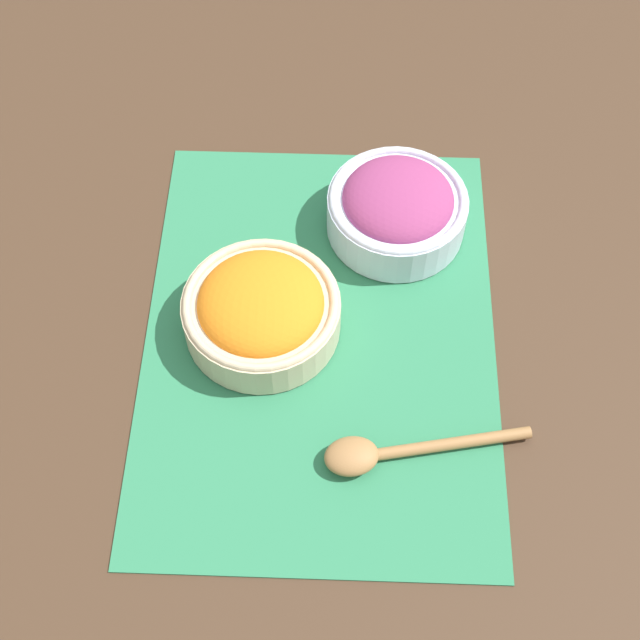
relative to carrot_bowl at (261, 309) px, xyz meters
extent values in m
plane|color=#422D1E|center=(0.01, 0.06, -0.04)|extent=(3.00, 3.00, 0.00)
cube|color=#2D7A51|center=(0.01, 0.06, -0.03)|extent=(0.51, 0.37, 0.00)
cylinder|color=beige|center=(0.00, 0.00, -0.01)|extent=(0.16, 0.16, 0.04)
torus|color=beige|center=(0.00, 0.00, 0.01)|extent=(0.16, 0.16, 0.01)
ellipsoid|color=orange|center=(0.00, 0.00, 0.01)|extent=(0.13, 0.13, 0.05)
cylinder|color=silver|center=(-0.14, 0.14, -0.01)|extent=(0.15, 0.15, 0.05)
torus|color=silver|center=(-0.14, 0.14, 0.02)|extent=(0.15, 0.15, 0.01)
ellipsoid|color=#93386B|center=(-0.14, 0.14, 0.02)|extent=(0.12, 0.12, 0.04)
cylinder|color=#9E7042|center=(0.13, 0.19, -0.03)|extent=(0.04, 0.16, 0.01)
ellipsoid|color=#9E7042|center=(0.15, 0.10, -0.02)|extent=(0.05, 0.06, 0.02)
camera|label=1|loc=(0.49, 0.08, 0.77)|focal=50.00mm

